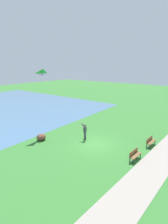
# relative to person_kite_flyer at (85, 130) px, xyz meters

# --- Properties ---
(ground_plane) EXTENTS (120.00, 120.00, 0.00)m
(ground_plane) POSITION_rel_person_kite_flyer_xyz_m (-1.52, 0.30, -1.05)
(ground_plane) COLOR #33702D
(walkway_path) EXTENTS (4.77, 32.09, 0.02)m
(walkway_path) POSITION_rel_person_kite_flyer_xyz_m (-7.41, 2.30, -1.04)
(walkway_path) COLOR gray
(walkway_path) RESTS_ON ground
(person_kite_flyer) EXTENTS (0.63, 0.51, 1.83)m
(person_kite_flyer) POSITION_rel_person_kite_flyer_xyz_m (0.00, 0.00, 0.00)
(person_kite_flyer) COLOR #232328
(person_kite_flyer) RESTS_ON ground
(flying_kite) EXTENTS (4.80, 1.73, 5.65)m
(flying_kite) POSITION_rel_person_kite_flyer_xyz_m (4.81, 1.17, 5.95)
(flying_kite) COLOR green
(park_bench_near_walkway) EXTENTS (0.55, 1.53, 0.88)m
(park_bench_near_walkway) POSITION_rel_person_kite_flyer_xyz_m (-6.12, -2.81, -0.54)
(park_bench_near_walkway) COLOR brown
(park_bench_near_walkway) RESTS_ON ground
(park_bench_far_walkway) EXTENTS (0.55, 1.53, 0.88)m
(park_bench_far_walkway) POSITION_rel_person_kite_flyer_xyz_m (-5.86, 0.68, -0.54)
(park_bench_far_walkway) COLOR brown
(park_bench_far_walkway) RESTS_ON ground
(lakeside_shrub) EXTENTS (0.90, 1.04, 0.67)m
(lakeside_shrub) POSITION_rel_person_kite_flyer_xyz_m (3.65, 2.97, -0.71)
(lakeside_shrub) COLOR brown
(lakeside_shrub) RESTS_ON ground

